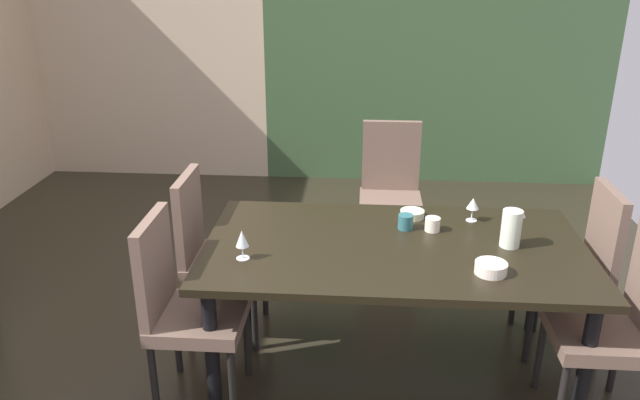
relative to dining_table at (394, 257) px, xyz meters
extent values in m
cube|color=#2A251A|center=(-0.68, 0.05, -0.69)|extent=(5.65, 6.26, 0.02)
cube|color=beige|center=(-2.32, 3.13, 0.71)|extent=(2.36, 0.10, 2.77)
cube|color=#3C5936|center=(0.50, 3.13, 0.71)|extent=(3.29, 0.10, 2.77)
cube|color=black|center=(0.00, 0.00, 0.05)|extent=(1.93, 1.06, 0.04)
cylinder|color=black|center=(-0.87, 0.43, -0.32)|extent=(0.07, 0.07, 0.71)
cylinder|color=black|center=(0.87, 0.43, -0.32)|extent=(0.07, 0.07, 0.71)
cylinder|color=black|center=(-0.87, -0.43, -0.32)|extent=(0.07, 0.07, 0.71)
cylinder|color=black|center=(0.87, -0.43, -0.32)|extent=(0.07, 0.07, 0.71)
cube|color=brown|center=(0.95, -0.30, -0.22)|extent=(0.44, 0.44, 0.07)
cylinder|color=black|center=(0.76, -0.11, -0.46)|extent=(0.04, 0.04, 0.43)
cylinder|color=black|center=(1.14, -0.11, -0.46)|extent=(0.04, 0.04, 0.43)
cube|color=brown|center=(0.95, 0.30, -0.22)|extent=(0.44, 0.44, 0.07)
cube|color=brown|center=(1.15, 0.30, 0.04)|extent=(0.05, 0.42, 0.50)
cylinder|color=black|center=(0.76, 0.11, -0.46)|extent=(0.04, 0.04, 0.43)
cylinder|color=black|center=(0.76, 0.49, -0.46)|extent=(0.04, 0.04, 0.43)
cylinder|color=black|center=(1.14, 0.11, -0.46)|extent=(0.04, 0.04, 0.43)
cylinder|color=black|center=(1.14, 0.49, -0.46)|extent=(0.04, 0.04, 0.43)
cube|color=brown|center=(-0.95, -0.30, -0.22)|extent=(0.44, 0.44, 0.07)
cube|color=brown|center=(-1.15, -0.30, 0.05)|extent=(0.05, 0.42, 0.53)
cylinder|color=black|center=(-0.76, -0.11, -0.46)|extent=(0.04, 0.04, 0.43)
cylinder|color=black|center=(-0.76, -0.49, -0.46)|extent=(0.04, 0.04, 0.43)
cylinder|color=black|center=(-1.14, -0.11, -0.46)|extent=(0.04, 0.04, 0.43)
cylinder|color=black|center=(-1.14, -0.49, -0.46)|extent=(0.04, 0.04, 0.43)
cube|color=brown|center=(-0.95, 0.30, -0.22)|extent=(0.44, 0.44, 0.07)
cube|color=brown|center=(-1.15, 0.30, 0.05)|extent=(0.05, 0.42, 0.53)
cylinder|color=black|center=(-0.76, 0.49, -0.46)|extent=(0.04, 0.04, 0.43)
cylinder|color=black|center=(-0.76, 0.11, -0.46)|extent=(0.04, 0.04, 0.43)
cylinder|color=black|center=(-1.14, 0.49, -0.46)|extent=(0.04, 0.04, 0.43)
cylinder|color=black|center=(-1.14, 0.11, -0.46)|extent=(0.04, 0.04, 0.43)
cube|color=brown|center=(0.03, 1.29, -0.22)|extent=(0.44, 0.44, 0.07)
cube|color=brown|center=(0.03, 1.49, 0.06)|extent=(0.42, 0.05, 0.55)
cylinder|color=black|center=(0.22, 1.10, -0.46)|extent=(0.04, 0.04, 0.43)
cylinder|color=black|center=(-0.16, 1.10, -0.46)|extent=(0.04, 0.04, 0.43)
cylinder|color=black|center=(0.22, 1.48, -0.46)|extent=(0.04, 0.04, 0.43)
cylinder|color=black|center=(-0.16, 1.48, -0.46)|extent=(0.04, 0.04, 0.43)
cylinder|color=silver|center=(-0.74, -0.21, 0.08)|extent=(0.07, 0.07, 0.00)
cylinder|color=silver|center=(-0.74, -0.21, 0.11)|extent=(0.01, 0.01, 0.06)
cone|color=silver|center=(-0.74, -0.21, 0.18)|extent=(0.06, 0.06, 0.08)
cylinder|color=silver|center=(0.43, 0.33, 0.08)|extent=(0.06, 0.06, 0.00)
cylinder|color=silver|center=(0.43, 0.33, 0.11)|extent=(0.01, 0.01, 0.07)
cone|color=silver|center=(0.43, 0.33, 0.18)|extent=(0.07, 0.07, 0.06)
cylinder|color=beige|center=(0.11, 0.36, 0.09)|extent=(0.13, 0.13, 0.04)
cylinder|color=white|center=(0.43, -0.28, 0.10)|extent=(0.15, 0.15, 0.05)
cylinder|color=white|center=(0.20, 0.18, 0.11)|extent=(0.08, 0.08, 0.07)
cylinder|color=#2C6369|center=(0.06, 0.20, 0.11)|extent=(0.08, 0.08, 0.08)
cylinder|color=silver|center=(0.57, 0.02, 0.17)|extent=(0.10, 0.10, 0.19)
cone|color=silver|center=(0.62, 0.02, 0.25)|extent=(0.04, 0.04, 0.03)
camera|label=1|loc=(-0.17, -2.88, 1.45)|focal=35.00mm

